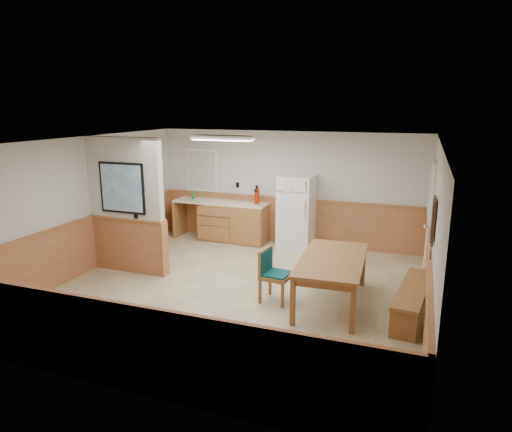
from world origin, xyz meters
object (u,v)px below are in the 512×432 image
at_px(fire_extinguisher, 257,196).
at_px(soap_bottle, 193,195).
at_px(dining_bench, 413,294).
at_px(dining_chair, 271,271).
at_px(dining_table, 332,264).
at_px(refrigerator, 296,212).

relative_size(fire_extinguisher, soap_bottle, 2.06).
relative_size(dining_bench, fire_extinguisher, 4.15).
relative_size(dining_chair, fire_extinguisher, 2.01).
bearing_deg(soap_bottle, fire_extinguisher, -0.05).
bearing_deg(dining_bench, dining_table, -173.87).
bearing_deg(dining_chair, soap_bottle, 141.17).
bearing_deg(dining_bench, soap_bottle, 158.63).
bearing_deg(dining_bench, fire_extinguisher, 148.71).
height_order(refrigerator, dining_table, refrigerator).
distance_m(refrigerator, dining_table, 2.89).
height_order(refrigerator, fire_extinguisher, refrigerator).
height_order(dining_bench, soap_bottle, soap_bottle).
xyz_separation_m(dining_chair, soap_bottle, (-2.88, 2.88, 0.51)).
distance_m(dining_bench, dining_chair, 2.15).
height_order(dining_chair, fire_extinguisher, fire_extinguisher).
relative_size(refrigerator, dining_bench, 0.91).
distance_m(refrigerator, dining_bench, 3.63).
height_order(dining_chair, soap_bottle, soap_bottle).
distance_m(dining_bench, fire_extinguisher, 4.42).
bearing_deg(dining_chair, dining_bench, 11.21).
height_order(refrigerator, soap_bottle, refrigerator).
height_order(dining_table, dining_chair, dining_chair).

